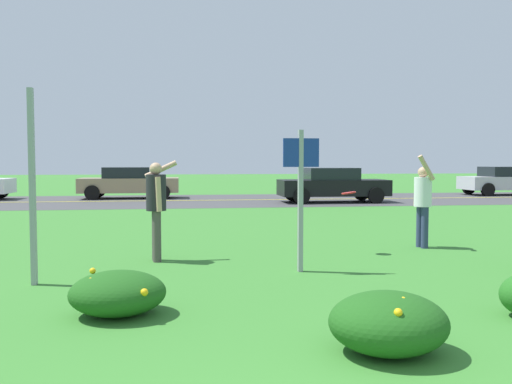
# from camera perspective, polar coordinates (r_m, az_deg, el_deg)

# --- Properties ---
(ground_plane) EXTENTS (120.00, 120.00, 0.00)m
(ground_plane) POSITION_cam_1_polar(r_m,az_deg,el_deg) (12.84, -3.90, -4.43)
(ground_plane) COLOR #387A2D
(highway_strip) EXTENTS (120.00, 8.08, 0.01)m
(highway_strip) POSITION_cam_1_polar(r_m,az_deg,el_deg) (23.82, -5.76, -0.89)
(highway_strip) COLOR #424244
(highway_strip) RESTS_ON ground
(highway_center_stripe) EXTENTS (120.00, 0.16, 0.00)m
(highway_center_stripe) POSITION_cam_1_polar(r_m,az_deg,el_deg) (23.82, -5.76, -0.88)
(highway_center_stripe) COLOR yellow
(highway_center_stripe) RESTS_ON ground
(daylily_clump_front_center) EXTENTS (1.07, 0.96, 0.51)m
(daylily_clump_front_center) POSITION_cam_1_polar(r_m,az_deg,el_deg) (6.30, -14.41, -10.32)
(daylily_clump_front_center) COLOR #1E5619
(daylily_clump_front_center) RESTS_ON ground
(daylily_clump_front_left) EXTENTS (1.07, 0.98, 0.55)m
(daylily_clump_front_left) POSITION_cam_1_polar(r_m,az_deg,el_deg) (5.09, 13.82, -13.28)
(daylily_clump_front_left) COLOR #1E5619
(daylily_clump_front_left) RESTS_ON ground
(sign_post_near_path) EXTENTS (0.07, 0.10, 2.72)m
(sign_post_near_path) POSITION_cam_1_polar(r_m,az_deg,el_deg) (8.04, -22.59, 0.48)
(sign_post_near_path) COLOR #93969B
(sign_post_near_path) RESTS_ON ground
(sign_post_by_roadside) EXTENTS (0.56, 0.10, 2.20)m
(sign_post_by_roadside) POSITION_cam_1_polar(r_m,az_deg,el_deg) (8.35, 4.75, 0.69)
(sign_post_by_roadside) COLOR #93969B
(sign_post_by_roadside) RESTS_ON ground
(person_thrower_dark_shirt) EXTENTS (0.57, 0.54, 1.74)m
(person_thrower_dark_shirt) POSITION_cam_1_polar(r_m,az_deg,el_deg) (9.38, -10.49, -1.04)
(person_thrower_dark_shirt) COLOR #232328
(person_thrower_dark_shirt) RESTS_ON ground
(person_catcher_white_shirt) EXTENTS (0.39, 0.52, 1.85)m
(person_catcher_white_shirt) POSITION_cam_1_polar(r_m,az_deg,el_deg) (11.18, 17.21, -0.73)
(person_catcher_white_shirt) COLOR silver
(person_catcher_white_shirt) RESTS_ON ground
(frisbee_red) EXTENTS (0.27, 0.27, 0.07)m
(frisbee_red) POSITION_cam_1_polar(r_m,az_deg,el_deg) (10.14, 9.78, -0.10)
(frisbee_red) COLOR red
(car_tan_center_left) EXTENTS (4.50, 2.00, 1.45)m
(car_tan_center_left) POSITION_cam_1_polar(r_m,az_deg,el_deg) (25.69, -13.28, 0.98)
(car_tan_center_left) COLOR #937F60
(car_tan_center_left) RESTS_ON ground
(car_black_center_right) EXTENTS (4.50, 2.00, 1.45)m
(car_black_center_right) POSITION_cam_1_polar(r_m,az_deg,el_deg) (22.83, 8.09, 0.77)
(car_black_center_right) COLOR black
(car_black_center_right) RESTS_ON ground
(car_silver_rightmost) EXTENTS (4.50, 2.00, 1.45)m
(car_silver_rightmost) POSITION_cam_1_polar(r_m,az_deg,el_deg) (30.44, 24.93, 1.11)
(car_silver_rightmost) COLOR #B7BABF
(car_silver_rightmost) RESTS_ON ground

